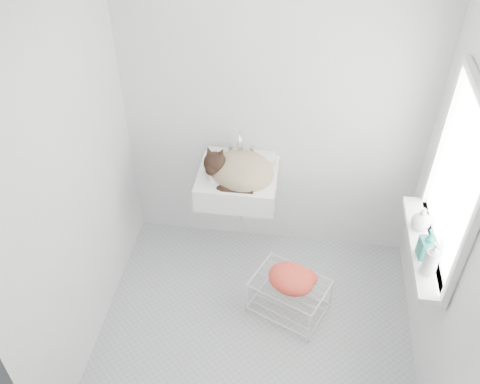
# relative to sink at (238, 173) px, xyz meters

# --- Properties ---
(floor) EXTENTS (2.20, 2.00, 0.02)m
(floor) POSITION_rel_sink_xyz_m (0.23, -0.74, -0.85)
(floor) COLOR #A8AEB3
(floor) RESTS_ON ground
(back_wall) EXTENTS (2.20, 0.02, 2.50)m
(back_wall) POSITION_rel_sink_xyz_m (0.23, 0.26, 0.40)
(back_wall) COLOR white
(back_wall) RESTS_ON ground
(right_wall) EXTENTS (0.02, 2.00, 2.50)m
(right_wall) POSITION_rel_sink_xyz_m (1.33, -0.74, 0.40)
(right_wall) COLOR white
(right_wall) RESTS_ON ground
(left_wall) EXTENTS (0.02, 2.00, 2.50)m
(left_wall) POSITION_rel_sink_xyz_m (-0.87, -0.74, 0.40)
(left_wall) COLOR white
(left_wall) RESTS_ON ground
(window_glass) EXTENTS (0.01, 0.80, 1.00)m
(window_glass) POSITION_rel_sink_xyz_m (1.31, -0.54, 0.50)
(window_glass) COLOR white
(window_glass) RESTS_ON right_wall
(window_frame) EXTENTS (0.04, 0.90, 1.10)m
(window_frame) POSITION_rel_sink_xyz_m (1.30, -0.54, 0.50)
(window_frame) COLOR white
(window_frame) RESTS_ON right_wall
(windowsill) EXTENTS (0.16, 0.88, 0.04)m
(windowsill) POSITION_rel_sink_xyz_m (1.24, -0.54, -0.02)
(windowsill) COLOR white
(windowsill) RESTS_ON right_wall
(sink) EXTENTS (0.57, 0.50, 0.23)m
(sink) POSITION_rel_sink_xyz_m (0.00, 0.00, 0.00)
(sink) COLOR white
(sink) RESTS_ON back_wall
(faucet) EXTENTS (0.21, 0.14, 0.21)m
(faucet) POSITION_rel_sink_xyz_m (-0.00, 0.18, 0.14)
(faucet) COLOR silver
(faucet) RESTS_ON sink
(cat) EXTENTS (0.53, 0.48, 0.30)m
(cat) POSITION_rel_sink_xyz_m (0.01, -0.02, 0.04)
(cat) COLOR tan
(cat) RESTS_ON sink
(wire_rack) EXTENTS (0.61, 0.53, 0.30)m
(wire_rack) POSITION_rel_sink_xyz_m (0.44, -0.50, -0.70)
(wire_rack) COLOR silver
(wire_rack) RESTS_ON floor
(towel) EXTENTS (0.41, 0.36, 0.14)m
(towel) POSITION_rel_sink_xyz_m (0.45, -0.52, -0.52)
(towel) COLOR orange
(towel) RESTS_ON wire_rack
(bottle_a) EXTENTS (0.10, 0.10, 0.20)m
(bottle_a) POSITION_rel_sink_xyz_m (1.23, -0.78, 0.00)
(bottle_a) COLOR silver
(bottle_a) RESTS_ON windowsill
(bottle_b) EXTENTS (0.11, 0.11, 0.21)m
(bottle_b) POSITION_rel_sink_xyz_m (1.23, -0.64, 0.00)
(bottle_b) COLOR #197468
(bottle_b) RESTS_ON windowsill
(bottle_c) EXTENTS (0.17, 0.17, 0.16)m
(bottle_c) POSITION_rel_sink_xyz_m (1.23, -0.40, 0.00)
(bottle_c) COLOR white
(bottle_c) RESTS_ON windowsill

